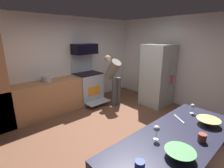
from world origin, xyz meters
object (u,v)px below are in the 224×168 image
(microwave, at_px, (85,49))
(stock_pot, at_px, (47,79))
(mug_coffee, at_px, (202,138))
(refrigerator, at_px, (158,75))
(person_cook, at_px, (114,76))
(wine_glass_near, at_px, (193,107))
(mixing_bowl_small, at_px, (180,154))
(oven_range, at_px, (88,87))
(mug_tea, at_px, (140,165))
(mixing_bowl_large, at_px, (208,122))
(wine_glass_mid, at_px, (157,129))

(microwave, xyz_separation_m, stock_pot, (-1.26, -0.08, -0.69))
(mug_coffee, height_order, stock_pot, stock_pot)
(refrigerator, distance_m, person_cook, 1.33)
(refrigerator, xyz_separation_m, wine_glass_near, (-1.79, -1.78, 0.10))
(mixing_bowl_small, bearing_deg, wine_glass_near, 17.42)
(mug_coffee, bearing_deg, person_cook, 64.68)
(oven_range, relative_size, stock_pot, 6.19)
(stock_pot, bearing_deg, mug_tea, -98.56)
(refrigerator, relative_size, mixing_bowl_small, 6.10)
(person_cook, xyz_separation_m, mixing_bowl_large, (-0.99, -2.96, 0.06))
(person_cook, height_order, mixing_bowl_small, person_cook)
(microwave, height_order, stock_pot, microwave)
(mixing_bowl_large, xyz_separation_m, mug_coffee, (-0.45, -0.09, 0.01))
(person_cook, xyz_separation_m, wine_glass_mid, (-1.80, -2.68, 0.15))
(microwave, xyz_separation_m, wine_glass_mid, (-1.29, -3.42, -0.64))
(wine_glass_mid, height_order, mug_coffee, wine_glass_mid)
(mixing_bowl_small, distance_m, wine_glass_mid, 0.34)
(mixing_bowl_large, xyz_separation_m, mug_tea, (-1.30, 0.12, 0.00))
(mug_coffee, height_order, mug_tea, mug_coffee)
(wine_glass_mid, bearing_deg, refrigerator, 32.81)
(microwave, height_order, wine_glass_near, microwave)
(refrigerator, xyz_separation_m, mixing_bowl_small, (-2.86, -2.12, 0.03))
(stock_pot, bearing_deg, wine_glass_mid, -90.63)
(mixing_bowl_small, bearing_deg, stock_pot, 88.19)
(person_cook, relative_size, mug_tea, 15.90)
(refrigerator, xyz_separation_m, mug_coffee, (-2.43, -2.16, 0.04))
(mug_coffee, bearing_deg, mug_tea, 166.01)
(person_cook, xyz_separation_m, mug_tea, (-2.29, -2.84, 0.06))
(mixing_bowl_large, distance_m, wine_glass_mid, 0.86)
(person_cook, distance_m, mug_coffee, 3.38)
(mixing_bowl_large, height_order, wine_glass_mid, wine_glass_mid)
(wine_glass_near, xyz_separation_m, mug_tea, (-1.48, -0.17, -0.07))
(oven_range, distance_m, microwave, 1.17)
(mixing_bowl_small, bearing_deg, microwave, 69.86)
(person_cook, height_order, mixing_bowl_large, person_cook)
(oven_range, distance_m, refrigerator, 2.17)
(wine_glass_mid, bearing_deg, oven_range, 68.76)
(mixing_bowl_small, xyz_separation_m, wine_glass_near, (1.07, 0.34, 0.07))
(mixing_bowl_large, height_order, wine_glass_near, wine_glass_near)
(person_cook, bearing_deg, mixing_bowl_large, -108.51)
(person_cook, bearing_deg, oven_range, 128.23)
(mixing_bowl_small, distance_m, mug_coffee, 0.44)
(oven_range, xyz_separation_m, mixing_bowl_small, (-1.37, -3.65, 0.43))
(wine_glass_near, relative_size, wine_glass_mid, 0.88)
(mixing_bowl_small, xyz_separation_m, wine_glass_mid, (0.08, 0.32, 0.09))
(wine_glass_near, relative_size, mug_tea, 1.68)
(mixing_bowl_large, relative_size, mug_tea, 3.17)
(wine_glass_mid, relative_size, mug_coffee, 1.88)
(person_cook, relative_size, wine_glass_mid, 8.35)
(mixing_bowl_large, bearing_deg, stock_pot, 102.04)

